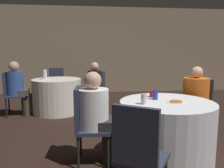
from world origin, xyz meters
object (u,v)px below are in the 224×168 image
object	(u,v)px
chair_near_northeast	(198,104)
person_orange_shirt	(194,103)
table_far	(57,96)
chair_far_north	(57,82)
soda_can_blue	(155,95)
chair_far_west	(10,90)
person_white_shirt	(98,117)
person_blue_shirt	(19,88)
chair_far_east	(99,89)
chair_near_southwest	(138,150)
chair_near_west	(85,119)
soda_can_silver	(144,99)
person_black_shirt	(91,88)
pizza_plate_near	(176,102)
table_near	(166,131)
bottle_far	(45,74)

from	to	relation	value
chair_near_northeast	person_orange_shirt	xyz separation A→B (m)	(-0.12, -0.10, 0.04)
table_far	chair_far_north	distance (m)	0.97
soda_can_blue	chair_far_west	bearing A→B (deg)	139.20
person_white_shirt	person_blue_shirt	world-z (taller)	person_blue_shirt
chair_far_east	person_white_shirt	world-z (taller)	person_white_shirt
person_white_shirt	chair_near_southwest	bearing A→B (deg)	21.14
chair_near_west	table_far	bearing A→B (deg)	-161.60
soda_can_blue	person_blue_shirt	bearing A→B (deg)	136.91
soda_can_silver	chair_far_east	bearing A→B (deg)	99.33
person_black_shirt	pizza_plate_near	bearing A→B (deg)	-145.73
person_white_shirt	person_orange_shirt	xyz separation A→B (m)	(1.45, 0.50, 0.01)
table_far	chair_near_northeast	xyz separation A→B (m)	(2.37, -1.78, 0.17)
chair_far_east	person_blue_shirt	world-z (taller)	person_blue_shirt
chair_near_northeast	table_near	bearing A→B (deg)	90.00
table_far	chair_near_southwest	distance (m)	3.43
chair_far_east	soda_can_silver	distance (m)	2.38
chair_far_east	chair_far_north	size ratio (longest dim) A/B	1.00
chair_near_west	person_orange_shirt	xyz separation A→B (m)	(1.61, 0.49, 0.04)
person_blue_shirt	person_white_shirt	bearing A→B (deg)	25.13
table_near	soda_can_blue	world-z (taller)	soda_can_blue
chair_near_northeast	pizza_plate_near	distance (m)	0.98
chair_near_west	chair_near_southwest	world-z (taller)	same
soda_can_blue	soda_can_silver	bearing A→B (deg)	-131.48
table_near	chair_far_east	size ratio (longest dim) A/B	1.22
chair_far_west	chair_far_east	bearing A→B (deg)	79.05
table_near	bottle_far	size ratio (longest dim) A/B	5.37
table_near	chair_near_southwest	bearing A→B (deg)	-123.29
table_near	soda_can_silver	size ratio (longest dim) A/B	9.32
soda_can_blue	bottle_far	size ratio (longest dim) A/B	0.58
soda_can_blue	chair_near_west	bearing A→B (deg)	-174.99
chair_far_east	chair_near_southwest	bearing A→B (deg)	-165.29
chair_near_northeast	person_orange_shirt	distance (m)	0.16
chair_far_north	soda_can_blue	size ratio (longest dim) A/B	7.61
table_near	soda_can_blue	distance (m)	0.47
soda_can_blue	pizza_plate_near	bearing A→B (deg)	-42.62
table_far	chair_far_north	bearing A→B (deg)	98.01
person_orange_shirt	soda_can_silver	world-z (taller)	person_orange_shirt
chair_near_west	soda_can_silver	xyz separation A→B (m)	(0.67, -0.16, 0.26)
table_near	chair_near_west	size ratio (longest dim) A/B	1.22
person_white_shirt	person_black_shirt	bearing A→B (deg)	-175.68
chair_near_west	pizza_plate_near	world-z (taller)	chair_near_west
person_black_shirt	soda_can_silver	size ratio (longest dim) A/B	9.23
table_near	person_white_shirt	bearing A→B (deg)	176.90
chair_near_west	pizza_plate_near	size ratio (longest dim) A/B	4.32
table_far	chair_near_northeast	world-z (taller)	chair_near_northeast
person_black_shirt	soda_can_blue	distance (m)	2.28
table_near	chair_near_west	distance (m)	1.00
pizza_plate_near	bottle_far	xyz separation A→B (m)	(-1.97, 2.48, 0.10)
person_blue_shirt	chair_near_west	bearing A→B (deg)	22.41
chair_far_north	bottle_far	world-z (taller)	bottle_far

